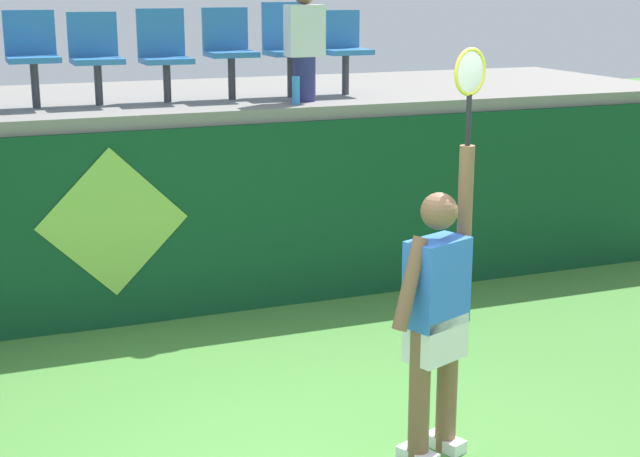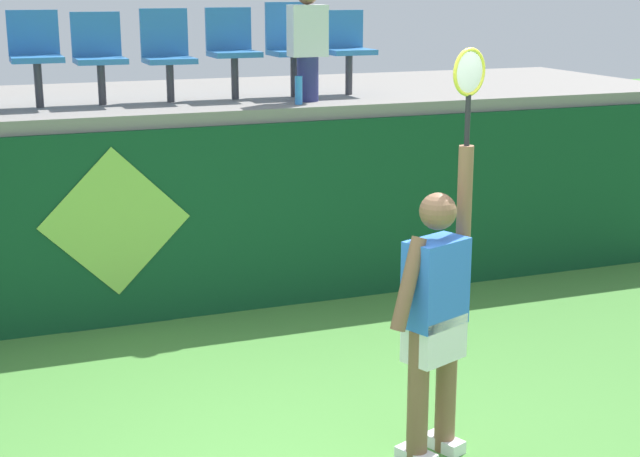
{
  "view_description": "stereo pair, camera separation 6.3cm",
  "coord_description": "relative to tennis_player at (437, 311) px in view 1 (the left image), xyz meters",
  "views": [
    {
      "loc": [
        -1.9,
        -4.59,
        2.84
      ],
      "look_at": [
        0.36,
        1.16,
        1.26
      ],
      "focal_mm": 53.35,
      "sensor_mm": 36.0,
      "label": 1
    },
    {
      "loc": [
        -1.84,
        -4.61,
        2.84
      ],
      "look_at": [
        0.36,
        1.16,
        1.26
      ],
      "focal_mm": 53.35,
      "sensor_mm": 36.0,
      "label": 2
    }
  ],
  "objects": [
    {
      "name": "spectator_0",
      "position": [
        0.48,
        3.52,
        1.41
      ],
      "size": [
        0.34,
        0.2,
        1.07
      ],
      "color": "navy",
      "rests_on": "spectator_platform"
    },
    {
      "name": "tennis_player",
      "position": [
        0.0,
        0.0,
        0.0
      ],
      "size": [
        0.72,
        0.38,
        2.5
      ],
      "color": "white",
      "rests_on": "ground_plane"
    },
    {
      "name": "stadium_chair_1",
      "position": [
        -1.89,
        3.98,
        1.33
      ],
      "size": [
        0.44,
        0.42,
        0.84
      ],
      "color": "#38383D",
      "rests_on": "spectator_platform"
    },
    {
      "name": "water_bottle",
      "position": [
        0.32,
        3.32,
        0.98
      ],
      "size": [
        0.07,
        0.07,
        0.25
      ],
      "primitive_type": "cylinder",
      "color": "#338CE5",
      "rests_on": "spectator_platform"
    },
    {
      "name": "stadium_chair_4",
      "position": [
        -0.11,
        3.98,
        1.34
      ],
      "size": [
        0.44,
        0.42,
        0.84
      ],
      "color": "#38383D",
      "rests_on": "spectator_platform"
    },
    {
      "name": "spectator_platform",
      "position": [
        -0.72,
        4.56,
        0.79
      ],
      "size": [
        10.81,
        2.96,
        0.12
      ],
      "primitive_type": "cube",
      "color": "gray",
      "rests_on": "court_back_wall"
    },
    {
      "name": "stadium_chair_6",
      "position": [
        1.05,
        3.98,
        1.32
      ],
      "size": [
        0.44,
        0.42,
        0.81
      ],
      "color": "#38383D",
      "rests_on": "spectator_platform"
    },
    {
      "name": "stadium_chair_2",
      "position": [
        -1.35,
        3.98,
        1.31
      ],
      "size": [
        0.44,
        0.42,
        0.82
      ],
      "color": "#38383D",
      "rests_on": "spectator_platform"
    },
    {
      "name": "stadium_chair_5",
      "position": [
        0.48,
        3.98,
        1.35
      ],
      "size": [
        0.44,
        0.42,
        0.89
      ],
      "color": "#38383D",
      "rests_on": "spectator_platform"
    },
    {
      "name": "court_back_wall",
      "position": [
        -0.72,
        3.13,
        -0.11
      ],
      "size": [
        10.81,
        0.2,
        1.68
      ],
      "primitive_type": "cube",
      "color": "#0F4223",
      "rests_on": "ground_plane"
    },
    {
      "name": "stadium_chair_3",
      "position": [
        -0.73,
        3.98,
        1.31
      ],
      "size": [
        0.44,
        0.42,
        0.84
      ],
      "color": "#38383D",
      "rests_on": "spectator_platform"
    },
    {
      "name": "wall_signage_mount",
      "position": [
        -1.42,
        3.02,
        -0.94
      ],
      "size": [
        1.27,
        0.01,
        1.56
      ],
      "color": "#0F4223",
      "rests_on": "ground_plane"
    }
  ]
}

